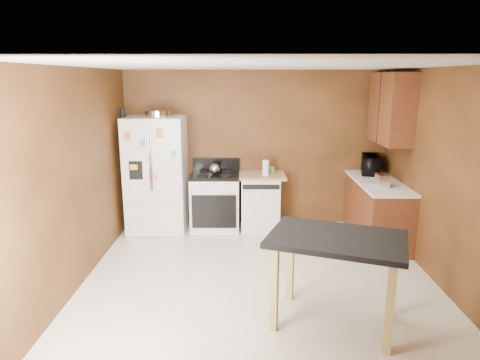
{
  "coord_description": "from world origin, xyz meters",
  "views": [
    {
      "loc": [
        -0.18,
        -4.65,
        2.37
      ],
      "look_at": [
        -0.23,
        0.85,
        1.06
      ],
      "focal_mm": 32.0,
      "sensor_mm": 36.0,
      "label": 1
    }
  ],
  "objects_px": {
    "roasting_pan": "(158,114)",
    "refrigerator": "(157,175)",
    "paper_towel": "(266,168)",
    "island": "(336,250)",
    "dishwasher": "(260,201)",
    "gas_range": "(215,200)",
    "toaster": "(382,180)",
    "microwave": "(371,165)",
    "pen_cup": "(123,113)",
    "kettle": "(215,169)",
    "green_canister": "(272,170)"
  },
  "relations": [
    {
      "from": "green_canister",
      "to": "island",
      "type": "bearing_deg",
      "value": -81.36
    },
    {
      "from": "kettle",
      "to": "paper_towel",
      "type": "bearing_deg",
      "value": -1.35
    },
    {
      "from": "toaster",
      "to": "microwave",
      "type": "distance_m",
      "value": 0.82
    },
    {
      "from": "green_canister",
      "to": "toaster",
      "type": "distance_m",
      "value": 1.73
    },
    {
      "from": "pen_cup",
      "to": "roasting_pan",
      "type": "bearing_deg",
      "value": 7.0
    },
    {
      "from": "microwave",
      "to": "toaster",
      "type": "bearing_deg",
      "value": -172.1
    },
    {
      "from": "green_canister",
      "to": "gas_range",
      "type": "height_order",
      "value": "gas_range"
    },
    {
      "from": "roasting_pan",
      "to": "kettle",
      "type": "relative_size",
      "value": 2.3
    },
    {
      "from": "green_canister",
      "to": "microwave",
      "type": "relative_size",
      "value": 0.21
    },
    {
      "from": "toaster",
      "to": "kettle",
      "type": "bearing_deg",
      "value": 163.22
    },
    {
      "from": "paper_towel",
      "to": "refrigerator",
      "type": "relative_size",
      "value": 0.13
    },
    {
      "from": "pen_cup",
      "to": "toaster",
      "type": "xyz_separation_m",
      "value": [
        3.75,
        -0.64,
        -0.88
      ]
    },
    {
      "from": "roasting_pan",
      "to": "kettle",
      "type": "bearing_deg",
      "value": 1.86
    },
    {
      "from": "refrigerator",
      "to": "gas_range",
      "type": "xyz_separation_m",
      "value": [
        0.91,
        0.06,
        -0.44
      ]
    },
    {
      "from": "refrigerator",
      "to": "gas_range",
      "type": "distance_m",
      "value": 1.01
    },
    {
      "from": "microwave",
      "to": "dishwasher",
      "type": "xyz_separation_m",
      "value": [
        -1.73,
        -0.01,
        -0.58
      ]
    },
    {
      "from": "dishwasher",
      "to": "gas_range",
      "type": "bearing_deg",
      "value": -178.06
    },
    {
      "from": "dishwasher",
      "to": "island",
      "type": "distance_m",
      "value": 2.87
    },
    {
      "from": "kettle",
      "to": "refrigerator",
      "type": "xyz_separation_m",
      "value": [
        -0.91,
        -0.02,
        -0.09
      ]
    },
    {
      "from": "pen_cup",
      "to": "gas_range",
      "type": "xyz_separation_m",
      "value": [
        1.36,
        0.13,
        -1.4
      ]
    },
    {
      "from": "dishwasher",
      "to": "roasting_pan",
      "type": "bearing_deg",
      "value": -176.55
    },
    {
      "from": "pen_cup",
      "to": "paper_towel",
      "type": "height_order",
      "value": "pen_cup"
    },
    {
      "from": "paper_towel",
      "to": "island",
      "type": "height_order",
      "value": "paper_towel"
    },
    {
      "from": "roasting_pan",
      "to": "dishwasher",
      "type": "height_order",
      "value": "roasting_pan"
    },
    {
      "from": "paper_towel",
      "to": "dishwasher",
      "type": "distance_m",
      "value": 0.57
    },
    {
      "from": "pen_cup",
      "to": "paper_towel",
      "type": "distance_m",
      "value": 2.32
    },
    {
      "from": "kettle",
      "to": "gas_range",
      "type": "bearing_deg",
      "value": 87.88
    },
    {
      "from": "gas_range",
      "to": "island",
      "type": "xyz_separation_m",
      "value": [
        1.34,
        -2.76,
        0.31
      ]
    },
    {
      "from": "roasting_pan",
      "to": "refrigerator",
      "type": "height_order",
      "value": "roasting_pan"
    },
    {
      "from": "refrigerator",
      "to": "microwave",
      "type": "bearing_deg",
      "value": 1.7
    },
    {
      "from": "kettle",
      "to": "gas_range",
      "type": "relative_size",
      "value": 0.16
    },
    {
      "from": "roasting_pan",
      "to": "microwave",
      "type": "relative_size",
      "value": 0.8
    },
    {
      "from": "kettle",
      "to": "toaster",
      "type": "height_order",
      "value": "toaster"
    },
    {
      "from": "roasting_pan",
      "to": "island",
      "type": "relative_size",
      "value": 0.27
    },
    {
      "from": "roasting_pan",
      "to": "pen_cup",
      "type": "distance_m",
      "value": 0.52
    },
    {
      "from": "kettle",
      "to": "microwave",
      "type": "distance_m",
      "value": 2.46
    },
    {
      "from": "paper_towel",
      "to": "refrigerator",
      "type": "xyz_separation_m",
      "value": [
        -1.71,
        0.0,
        -0.11
      ]
    },
    {
      "from": "pen_cup",
      "to": "island",
      "type": "height_order",
      "value": "pen_cup"
    },
    {
      "from": "roasting_pan",
      "to": "pen_cup",
      "type": "bearing_deg",
      "value": -173.0
    },
    {
      "from": "kettle",
      "to": "toaster",
      "type": "distance_m",
      "value": 2.5
    },
    {
      "from": "green_canister",
      "to": "dishwasher",
      "type": "relative_size",
      "value": 0.12
    },
    {
      "from": "kettle",
      "to": "pen_cup",
      "type": "bearing_deg",
      "value": -176.18
    },
    {
      "from": "paper_towel",
      "to": "island",
      "type": "distance_m",
      "value": 2.76
    },
    {
      "from": "roasting_pan",
      "to": "dishwasher",
      "type": "relative_size",
      "value": 0.44
    },
    {
      "from": "refrigerator",
      "to": "gas_range",
      "type": "height_order",
      "value": "refrigerator"
    },
    {
      "from": "green_canister",
      "to": "paper_towel",
      "type": "bearing_deg",
      "value": -122.35
    },
    {
      "from": "toaster",
      "to": "microwave",
      "type": "bearing_deg",
      "value": 85.73
    },
    {
      "from": "paper_towel",
      "to": "gas_range",
      "type": "bearing_deg",
      "value": 175.6
    },
    {
      "from": "pen_cup",
      "to": "kettle",
      "type": "height_order",
      "value": "pen_cup"
    },
    {
      "from": "refrigerator",
      "to": "gas_range",
      "type": "relative_size",
      "value": 1.64
    }
  ]
}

